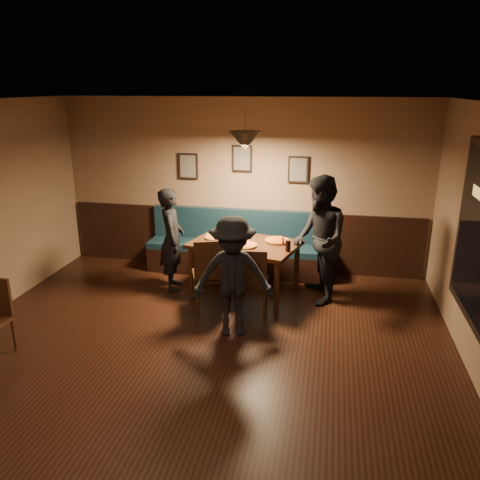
{
  "coord_description": "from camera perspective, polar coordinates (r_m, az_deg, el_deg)",
  "views": [
    {
      "loc": [
        1.43,
        -4.08,
        2.97
      ],
      "look_at": [
        0.24,
        2.04,
        0.95
      ],
      "focal_mm": 35.88,
      "sensor_mm": 36.0,
      "label": 1
    }
  ],
  "objects": [
    {
      "name": "diner_front",
      "position": [
        5.8,
        -0.87,
        -4.42
      ],
      "size": [
        1.08,
        0.77,
        1.51
      ],
      "primitive_type": "imported",
      "rotation": [
        0.0,
        0.0,
        0.23
      ],
      "color": "black",
      "rests_on": "floor"
    },
    {
      "name": "napkin_b",
      "position": [
        6.82,
        -4.45,
        -0.6
      ],
      "size": [
        0.17,
        0.17,
        0.01
      ],
      "primitive_type": "cube",
      "rotation": [
        0.0,
        0.0,
        -0.2
      ],
      "color": "#1B6729",
      "rests_on": "dining_table"
    },
    {
      "name": "wainscot",
      "position": [
        8.07,
        0.24,
        0.14
      ],
      "size": [
        5.88,
        0.06,
        1.0
      ],
      "primitive_type": "cube",
      "color": "black",
      "rests_on": "ground"
    },
    {
      "name": "picture_left",
      "position": [
        8.0,
        -6.17,
        8.73
      ],
      "size": [
        0.32,
        0.04,
        0.42
      ],
      "primitive_type": "cube",
      "color": "black",
      "rests_on": "wall_back"
    },
    {
      "name": "napkin_a",
      "position": [
        7.3,
        -3.39,
        0.67
      ],
      "size": [
        0.22,
        0.22,
        0.01
      ],
      "primitive_type": "cube",
      "rotation": [
        0.0,
        0.0,
        0.53
      ],
      "color": "#207831",
      "rests_on": "dining_table"
    },
    {
      "name": "chair_near_left",
      "position": [
        6.53,
        -3.54,
        -3.99
      ],
      "size": [
        0.6,
        0.6,
        1.06
      ],
      "primitive_type": null,
      "rotation": [
        0.0,
        0.0,
        0.36
      ],
      "color": "black",
      "rests_on": "floor"
    },
    {
      "name": "wall_back",
      "position": [
        7.87,
        0.29,
        6.46
      ],
      "size": [
        6.0,
        0.0,
        6.0
      ],
      "primitive_type": "plane",
      "rotation": [
        1.57,
        0.0,
        0.0
      ],
      "color": "#8C704F",
      "rests_on": "ground"
    },
    {
      "name": "pizza_a",
      "position": [
        7.11,
        -2.95,
        0.35
      ],
      "size": [
        0.32,
        0.32,
        0.04
      ],
      "primitive_type": "cylinder",
      "rotation": [
        0.0,
        0.0,
        0.02
      ],
      "color": "orange",
      "rests_on": "dining_table"
    },
    {
      "name": "tabasco_bottle",
      "position": [
        6.8,
        5.14,
        -0.11
      ],
      "size": [
        0.03,
        0.03,
        0.13
      ],
      "primitive_type": "cylinder",
      "rotation": [
        0.0,
        0.0,
        -0.15
      ],
      "color": "#980A05",
      "rests_on": "dining_table"
    },
    {
      "name": "floor",
      "position": [
        5.24,
        -7.16,
        -16.7
      ],
      "size": [
        7.0,
        7.0,
        0.0
      ],
      "primitive_type": "plane",
      "color": "black",
      "rests_on": "ground"
    },
    {
      "name": "pendant_lamp",
      "position": [
        6.61,
        0.59,
        11.72
      ],
      "size": [
        0.44,
        0.44,
        0.25
      ],
      "primitive_type": "cone",
      "rotation": [
        3.14,
        0.0,
        0.0
      ],
      "color": "black",
      "rests_on": "ceiling"
    },
    {
      "name": "diner_left",
      "position": [
        7.2,
        -8.1,
        0.06
      ],
      "size": [
        0.52,
        0.65,
        1.55
      ],
      "primitive_type": "imported",
      "rotation": [
        0.0,
        0.0,
        1.86
      ],
      "color": "black",
      "rests_on": "floor"
    },
    {
      "name": "picture_center",
      "position": [
        7.76,
        0.25,
        9.68
      ],
      "size": [
        0.32,
        0.04,
        0.42
      ],
      "primitive_type": "cube",
      "color": "black",
      "rests_on": "wall_back"
    },
    {
      "name": "diner_right",
      "position": [
        6.77,
        9.41,
        -0.02
      ],
      "size": [
        0.88,
        1.02,
        1.81
      ],
      "primitive_type": "imported",
      "rotation": [
        0.0,
        0.0,
        -1.32
      ],
      "color": "black",
      "rests_on": "floor"
    },
    {
      "name": "picture_right",
      "position": [
        7.67,
        6.94,
        8.31
      ],
      "size": [
        0.32,
        0.04,
        0.42
      ],
      "primitive_type": "cube",
      "color": "black",
      "rests_on": "wall_back"
    },
    {
      "name": "booth_bench",
      "position": [
        7.81,
        -0.13,
        -0.45
      ],
      "size": [
        3.0,
        0.6,
        1.0
      ],
      "primitive_type": null,
      "color": "#0F232D",
      "rests_on": "ground"
    },
    {
      "name": "ceiling",
      "position": [
        4.32,
        -8.65,
        15.55
      ],
      "size": [
        7.0,
        7.0,
        0.0
      ],
      "primitive_type": "plane",
      "rotation": [
        3.14,
        0.0,
        0.0
      ],
      "color": "silver",
      "rests_on": "ground"
    },
    {
      "name": "cutlery_set",
      "position": [
        6.59,
        -0.19,
        -1.23
      ],
      "size": [
        0.18,
        0.06,
        0.0
      ],
      "primitive_type": "cube",
      "rotation": [
        0.0,
        0.0,
        1.84
      ],
      "color": "silver",
      "rests_on": "dining_table"
    },
    {
      "name": "chair_near_right",
      "position": [
        6.41,
        1.39,
        -4.83
      ],
      "size": [
        0.46,
        0.46,
        0.97
      ],
      "primitive_type": null,
      "rotation": [
        0.0,
        0.0,
        0.07
      ],
      "color": "black",
      "rests_on": "floor"
    },
    {
      "name": "pizza_c",
      "position": [
        6.97,
        4.46,
        -0.04
      ],
      "size": [
        0.47,
        0.47,
        0.04
      ],
      "primitive_type": "cylinder",
      "rotation": [
        0.0,
        0.0,
        -0.42
      ],
      "color": "orange",
      "rests_on": "dining_table"
    },
    {
      "name": "dining_table",
      "position": [
        7.05,
        0.54,
        -3.39
      ],
      "size": [
        1.69,
        1.31,
        0.8
      ],
      "primitive_type": "cube",
      "rotation": [
        0.0,
        0.0,
        -0.26
      ],
      "color": "#33170E",
      "rests_on": "floor"
    },
    {
      "name": "soda_glass",
      "position": [
        6.56,
        5.73,
        -0.69
      ],
      "size": [
        0.09,
        0.09,
        0.16
      ],
      "primitive_type": "cylinder",
      "rotation": [
        0.0,
        0.0,
        0.36
      ],
      "color": "black",
      "rests_on": "dining_table"
    },
    {
      "name": "pizza_b",
      "position": [
        6.75,
        0.51,
        -0.58
      ],
      "size": [
        0.46,
        0.46,
        0.04
      ],
      "primitive_type": "cylinder",
      "rotation": [
        0.0,
        0.0,
        0.35
      ],
      "color": "orange",
      "rests_on": "dining_table"
    }
  ]
}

